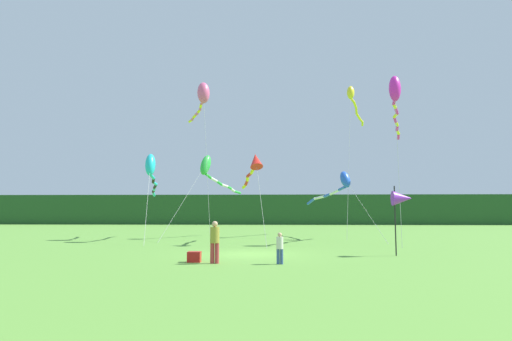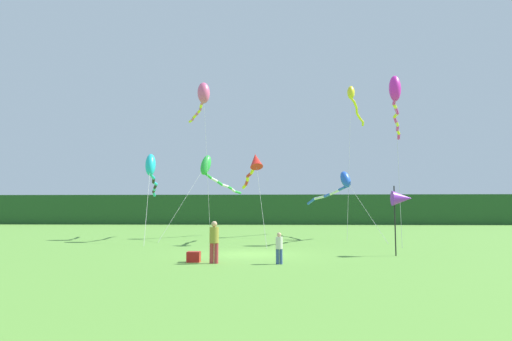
{
  "view_description": "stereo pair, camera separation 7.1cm",
  "coord_description": "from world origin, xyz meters",
  "px_view_note": "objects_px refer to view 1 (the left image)",
  "views": [
    {
      "loc": [
        1.16,
        -21.09,
        2.09
      ],
      "look_at": [
        0.0,
        6.0,
        4.58
      ],
      "focal_mm": 30.58,
      "sensor_mm": 36.0,
      "label": 1
    },
    {
      "loc": [
        1.23,
        -21.09,
        2.09
      ],
      "look_at": [
        0.0,
        6.0,
        4.58
      ],
      "focal_mm": 30.58,
      "sensor_mm": 36.0,
      "label": 2
    }
  ],
  "objects_px": {
    "kite_cyan": "(151,169)",
    "kite_rainbow": "(203,95)",
    "kite_green": "(209,169)",
    "kite_yellow": "(353,99)",
    "person_child": "(280,246)",
    "person_adult": "(215,240)",
    "cooler_box": "(194,257)",
    "banner_flag_pole": "(402,199)",
    "kite_blue": "(339,184)",
    "kite_magenta": "(395,96)",
    "kite_red": "(254,165)"
  },
  "relations": [
    {
      "from": "kite_cyan",
      "to": "kite_red",
      "type": "relative_size",
      "value": 1.41
    },
    {
      "from": "person_child",
      "to": "kite_green",
      "type": "xyz_separation_m",
      "value": [
        -5.2,
        15.88,
        4.56
      ]
    },
    {
      "from": "banner_flag_pole",
      "to": "kite_blue",
      "type": "distance_m",
      "value": 12.2
    },
    {
      "from": "person_child",
      "to": "kite_green",
      "type": "height_order",
      "value": "kite_green"
    },
    {
      "from": "cooler_box",
      "to": "kite_blue",
      "type": "xyz_separation_m",
      "value": [
        8.11,
        14.92,
        3.82
      ]
    },
    {
      "from": "kite_yellow",
      "to": "kite_red",
      "type": "bearing_deg",
      "value": -131.25
    },
    {
      "from": "person_adult",
      "to": "kite_blue",
      "type": "height_order",
      "value": "kite_blue"
    },
    {
      "from": "person_adult",
      "to": "kite_yellow",
      "type": "xyz_separation_m",
      "value": [
        8.98,
        18.87,
        10.49
      ]
    },
    {
      "from": "kite_blue",
      "to": "kite_rainbow",
      "type": "distance_m",
      "value": 12.33
    },
    {
      "from": "person_adult",
      "to": "kite_blue",
      "type": "xyz_separation_m",
      "value": [
        7.23,
        15.32,
        3.1
      ]
    },
    {
      "from": "kite_green",
      "to": "kite_red",
      "type": "height_order",
      "value": "kite_green"
    },
    {
      "from": "person_adult",
      "to": "kite_green",
      "type": "xyz_separation_m",
      "value": [
        -2.62,
        15.76,
        4.31
      ]
    },
    {
      "from": "cooler_box",
      "to": "kite_green",
      "type": "height_order",
      "value": "kite_green"
    },
    {
      "from": "kite_rainbow",
      "to": "kite_cyan",
      "type": "bearing_deg",
      "value": -142.15
    },
    {
      "from": "kite_cyan",
      "to": "kite_blue",
      "type": "height_order",
      "value": "kite_cyan"
    },
    {
      "from": "person_adult",
      "to": "cooler_box",
      "type": "height_order",
      "value": "person_adult"
    },
    {
      "from": "kite_cyan",
      "to": "kite_yellow",
      "type": "height_order",
      "value": "kite_yellow"
    },
    {
      "from": "banner_flag_pole",
      "to": "kite_yellow",
      "type": "bearing_deg",
      "value": 87.58
    },
    {
      "from": "kite_rainbow",
      "to": "person_adult",
      "type": "bearing_deg",
      "value": -78.4
    },
    {
      "from": "kite_yellow",
      "to": "cooler_box",
      "type": "bearing_deg",
      "value": -118.11
    },
    {
      "from": "cooler_box",
      "to": "kite_cyan",
      "type": "height_order",
      "value": "kite_cyan"
    },
    {
      "from": "banner_flag_pole",
      "to": "person_child",
      "type": "bearing_deg",
      "value": -149.62
    },
    {
      "from": "person_adult",
      "to": "banner_flag_pole",
      "type": "xyz_separation_m",
      "value": [
        8.32,
        3.25,
        1.69
      ]
    },
    {
      "from": "kite_cyan",
      "to": "kite_blue",
      "type": "bearing_deg",
      "value": 12.19
    },
    {
      "from": "person_adult",
      "to": "kite_yellow",
      "type": "height_order",
      "value": "kite_yellow"
    },
    {
      "from": "kite_cyan",
      "to": "kite_magenta",
      "type": "xyz_separation_m",
      "value": [
        16.48,
        -1.55,
        4.63
      ]
    },
    {
      "from": "person_child",
      "to": "kite_yellow",
      "type": "xyz_separation_m",
      "value": [
        6.41,
        18.99,
        10.74
      ]
    },
    {
      "from": "kite_cyan",
      "to": "kite_red",
      "type": "xyz_separation_m",
      "value": [
        7.3,
        -2.53,
        0.03
      ]
    },
    {
      "from": "cooler_box",
      "to": "kite_rainbow",
      "type": "distance_m",
      "value": 18.07
    },
    {
      "from": "cooler_box",
      "to": "kite_red",
      "type": "xyz_separation_m",
      "value": [
        1.99,
        9.49,
        4.76
      ]
    },
    {
      "from": "cooler_box",
      "to": "kite_yellow",
      "type": "relative_size",
      "value": 0.04
    },
    {
      "from": "kite_green",
      "to": "person_child",
      "type": "bearing_deg",
      "value": -71.86
    },
    {
      "from": "kite_rainbow",
      "to": "kite_yellow",
      "type": "distance_m",
      "value": 12.7
    },
    {
      "from": "banner_flag_pole",
      "to": "kite_magenta",
      "type": "xyz_separation_m",
      "value": [
        1.96,
        7.62,
        6.94
      ]
    },
    {
      "from": "person_child",
      "to": "kite_rainbow",
      "type": "relative_size",
      "value": 0.1
    },
    {
      "from": "banner_flag_pole",
      "to": "kite_cyan",
      "type": "relative_size",
      "value": 0.34
    },
    {
      "from": "kite_blue",
      "to": "kite_yellow",
      "type": "bearing_deg",
      "value": 63.65
    },
    {
      "from": "kite_cyan",
      "to": "kite_rainbow",
      "type": "bearing_deg",
      "value": 37.85
    },
    {
      "from": "banner_flag_pole",
      "to": "kite_green",
      "type": "distance_m",
      "value": 16.83
    },
    {
      "from": "kite_green",
      "to": "kite_yellow",
      "type": "height_order",
      "value": "kite_yellow"
    },
    {
      "from": "kite_rainbow",
      "to": "cooler_box",
      "type": "bearing_deg",
      "value": -81.48
    },
    {
      "from": "banner_flag_pole",
      "to": "kite_green",
      "type": "xyz_separation_m",
      "value": [
        -10.95,
        12.51,
        2.62
      ]
    },
    {
      "from": "person_child",
      "to": "kite_rainbow",
      "type": "height_order",
      "value": "kite_rainbow"
    },
    {
      "from": "cooler_box",
      "to": "kite_red",
      "type": "distance_m",
      "value": 10.8
    },
    {
      "from": "cooler_box",
      "to": "person_child",
      "type": "bearing_deg",
      "value": -8.56
    },
    {
      "from": "person_adult",
      "to": "cooler_box",
      "type": "relative_size",
      "value": 3.18
    },
    {
      "from": "cooler_box",
      "to": "banner_flag_pole",
      "type": "height_order",
      "value": "banner_flag_pole"
    },
    {
      "from": "banner_flag_pole",
      "to": "kite_blue",
      "type": "bearing_deg",
      "value": 95.2
    },
    {
      "from": "kite_yellow",
      "to": "kite_rainbow",
      "type": "bearing_deg",
      "value": -161.6
    },
    {
      "from": "kite_rainbow",
      "to": "kite_yellow",
      "type": "height_order",
      "value": "kite_yellow"
    }
  ]
}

